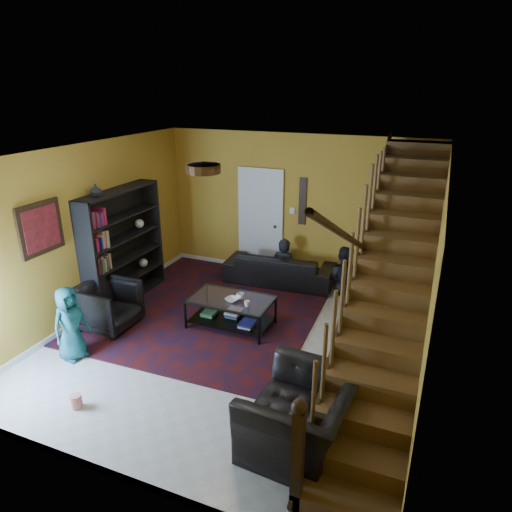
# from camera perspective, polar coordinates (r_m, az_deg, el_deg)

# --- Properties ---
(floor) EXTENTS (5.50, 5.50, 0.00)m
(floor) POSITION_cam_1_polar(r_m,az_deg,el_deg) (6.99, -2.48, -10.70)
(floor) COLOR beige
(floor) RESTS_ON ground
(room) EXTENTS (5.50, 5.50, 5.50)m
(room) POSITION_cam_1_polar(r_m,az_deg,el_deg) (8.55, -6.88, -4.22)
(room) COLOR gold
(room) RESTS_ON ground
(staircase) EXTENTS (0.95, 5.02, 3.18)m
(staircase) POSITION_cam_1_polar(r_m,az_deg,el_deg) (5.85, 16.54, -2.76)
(staircase) COLOR brown
(staircase) RESTS_ON floor
(bookshelf) EXTENTS (0.35, 1.80, 2.00)m
(bookshelf) POSITION_cam_1_polar(r_m,az_deg,el_deg) (8.22, -16.20, 0.90)
(bookshelf) COLOR black
(bookshelf) RESTS_ON floor
(door) EXTENTS (0.82, 0.05, 2.05)m
(door) POSITION_cam_1_polar(r_m,az_deg,el_deg) (9.12, 0.58, 4.13)
(door) COLOR silver
(door) RESTS_ON floor
(framed_picture) EXTENTS (0.04, 0.74, 0.74)m
(framed_picture) POSITION_cam_1_polar(r_m,az_deg,el_deg) (7.06, -25.33, 3.15)
(framed_picture) COLOR maroon
(framed_picture) RESTS_ON room
(wall_hanging) EXTENTS (0.14, 0.03, 0.90)m
(wall_hanging) POSITION_cam_1_polar(r_m,az_deg,el_deg) (8.72, 5.84, 6.81)
(wall_hanging) COLOR black
(wall_hanging) RESTS_ON room
(ceiling_fixture) EXTENTS (0.40, 0.40, 0.10)m
(ceiling_fixture) POSITION_cam_1_polar(r_m,az_deg,el_deg) (5.32, -6.61, 10.79)
(ceiling_fixture) COLOR #3F2814
(ceiling_fixture) RESTS_ON room
(rug) EXTENTS (3.69, 4.18, 0.02)m
(rug) POSITION_cam_1_polar(r_m,az_deg,el_deg) (8.01, -5.41, -6.29)
(rug) COLOR #410E0B
(rug) RESTS_ON floor
(sofa) EXTENTS (2.11, 0.93, 0.60)m
(sofa) POSITION_cam_1_polar(r_m,az_deg,el_deg) (8.80, 2.97, -1.54)
(sofa) COLOR black
(sofa) RESTS_ON floor
(armchair_left) EXTENTS (0.84, 0.82, 0.76)m
(armchair_left) POSITION_cam_1_polar(r_m,az_deg,el_deg) (7.56, -17.99, -5.90)
(armchair_left) COLOR black
(armchair_left) RESTS_ON floor
(armchair_right) EXTENTS (1.14, 1.28, 0.78)m
(armchair_right) POSITION_cam_1_polar(r_m,az_deg,el_deg) (5.09, 5.61, -19.24)
(armchair_right) COLOR black
(armchair_right) RESTS_ON floor
(person_adult_a) EXTENTS (0.49, 0.33, 1.35)m
(person_adult_a) POSITION_cam_1_polar(r_m,az_deg,el_deg) (8.86, 3.47, -1.96)
(person_adult_a) COLOR black
(person_adult_a) RESTS_ON sofa
(person_adult_b) EXTENTS (0.69, 0.56, 1.35)m
(person_adult_b) POSITION_cam_1_polar(r_m,az_deg,el_deg) (8.59, 10.76, -3.06)
(person_adult_b) COLOR black
(person_adult_b) RESTS_ON sofa
(person_child) EXTENTS (0.44, 0.59, 1.09)m
(person_child) POSITION_cam_1_polar(r_m,az_deg,el_deg) (6.86, -22.22, -7.83)
(person_child) COLOR #1B6869
(person_child) RESTS_ON armchair_left
(coffee_table) EXTENTS (1.31, 0.77, 0.50)m
(coffee_table) POSITION_cam_1_polar(r_m,az_deg,el_deg) (7.26, -3.15, -6.78)
(coffee_table) COLOR black
(coffee_table) RESTS_ON floor
(cup_a) EXTENTS (0.16, 0.16, 0.10)m
(cup_a) POSITION_cam_1_polar(r_m,az_deg,el_deg) (7.11, -1.97, -5.07)
(cup_a) COLOR #999999
(cup_a) RESTS_ON coffee_table
(cup_b) EXTENTS (0.10, 0.10, 0.09)m
(cup_b) POSITION_cam_1_polar(r_m,az_deg,el_deg) (6.90, -1.15, -5.97)
(cup_b) COLOR #999999
(cup_b) RESTS_ON coffee_table
(bowl) EXTENTS (0.25, 0.25, 0.05)m
(bowl) POSITION_cam_1_polar(r_m,az_deg,el_deg) (7.07, -3.00, -5.47)
(bowl) COLOR #999999
(bowl) RESTS_ON coffee_table
(vase) EXTENTS (0.18, 0.18, 0.19)m
(vase) POSITION_cam_1_polar(r_m,az_deg,el_deg) (7.55, -19.40, 7.77)
(vase) COLOR #999999
(vase) RESTS_ON bookshelf
(popcorn_bucket) EXTENTS (0.15, 0.15, 0.16)m
(popcorn_bucket) POSITION_cam_1_polar(r_m,az_deg,el_deg) (6.11, -21.56, -16.47)
(popcorn_bucket) COLOR red
(popcorn_bucket) RESTS_ON rug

